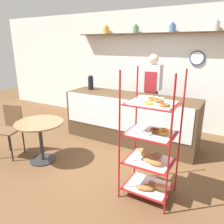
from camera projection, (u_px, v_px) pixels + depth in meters
ground_plane at (100, 165)px, 3.63m from camera, size 14.00×14.00×0.00m
back_wall at (153, 69)px, 5.19m from camera, size 10.00×0.30×2.70m
display_counter at (130, 119)px, 4.42m from camera, size 2.67×0.73×0.96m
pastry_rack at (151, 149)px, 2.73m from camera, size 0.63×0.51×1.66m
person_worker at (152, 92)px, 4.63m from camera, size 0.37×0.23×1.74m
cafe_table at (40, 132)px, 3.62m from camera, size 0.79×0.79×0.70m
cafe_chair at (11, 125)px, 3.86m from camera, size 0.46×0.46×0.90m
coffee_carafe at (91, 83)px, 4.78m from camera, size 0.12×0.12×0.31m
donut_tray_counter at (148, 98)px, 4.01m from camera, size 0.48×0.34×0.05m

